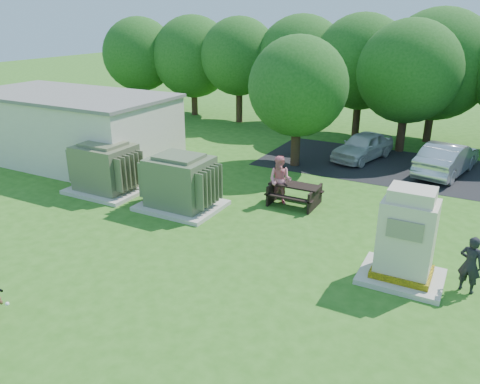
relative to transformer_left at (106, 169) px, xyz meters
The scene contains 13 objects.
ground 7.96m from the transformer_left, 34.70° to the right, with size 120.00×120.00×0.00m, color #2D6619.
service_building 5.19m from the transformer_left, 150.95° to the left, with size 10.00×5.00×3.20m, color beige.
service_building_roof 5.64m from the transformer_left, 150.95° to the left, with size 10.20×5.20×0.15m, color slate.
parking_strip 16.25m from the transformer_left, 33.69° to the left, with size 20.00×6.00×0.01m, color #232326.
transformer_left is the anchor object (origin of this frame).
transformer_right 3.70m from the transformer_left, ahead, with size 3.00×2.40×2.07m.
generator_cabinet 12.12m from the transformer_left, ahead, with size 2.21×1.81×2.69m.
picnic_table 7.73m from the transformer_left, 17.53° to the left, with size 1.91×1.43×0.82m.
person_by_generator 13.71m from the transformer_left, ahead, with size 0.58×0.38×1.59m, color black.
person_at_picnic 7.15m from the transformer_left, 17.48° to the left, with size 0.92×0.72×1.89m, color pink.
car_white 12.54m from the transformer_left, 49.64° to the left, with size 1.61×3.99×1.36m, color silver.
car_silver_a 15.06m from the transformer_left, 36.60° to the left, with size 1.58×4.53×1.49m, color silver.
tree_row 16.56m from the transformer_left, 59.50° to the left, with size 41.30×13.30×7.30m.
Camera 1 is at (6.93, -8.91, 6.91)m, focal length 35.00 mm.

